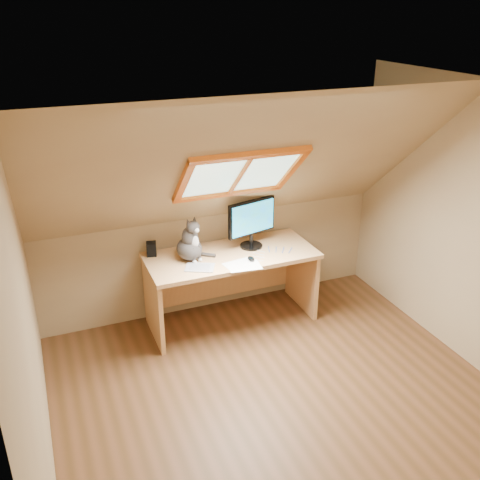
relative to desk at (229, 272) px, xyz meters
name	(u,v)px	position (x,y,z in m)	size (l,w,h in m)	color
ground	(289,410)	(-0.05, -1.45, -0.51)	(3.50, 3.50, 0.00)	brown
room_shell	(304,249)	(-0.05, -1.54, 0.92)	(3.52, 3.52, 2.41)	tan
desk	(229,272)	(0.00, 0.00, 0.00)	(1.61, 0.71, 0.74)	tan
monitor	(252,221)	(0.24, 0.00, 0.50)	(0.51, 0.22, 0.48)	black
cat	(190,244)	(-0.39, -0.03, 0.38)	(0.32, 0.35, 0.43)	#4A4441
desk_speaker	(151,249)	(-0.70, 0.18, 0.29)	(0.09, 0.09, 0.13)	black
graphics_tablet	(200,268)	(-0.37, -0.24, 0.23)	(0.26, 0.18, 0.01)	#B2B2B7
mouse	(251,259)	(0.12, -0.27, 0.24)	(0.06, 0.10, 0.03)	black
papers	(233,266)	(-0.08, -0.33, 0.23)	(0.33, 0.27, 0.00)	white
cables	(272,252)	(0.37, -0.19, 0.23)	(0.51, 0.26, 0.01)	silver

